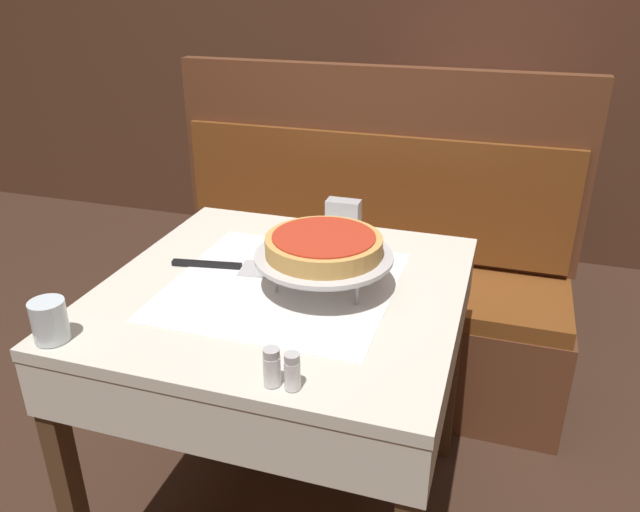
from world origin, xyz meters
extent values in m
plane|color=#382319|center=(0.00, 0.00, 0.00)|extent=(14.00, 14.00, 0.00)
cube|color=beige|center=(0.00, 0.00, 0.76)|extent=(0.88, 0.88, 0.03)
cube|color=white|center=(0.00, 0.00, 0.77)|extent=(0.54, 0.54, 0.00)
cube|color=beige|center=(0.00, 0.00, 0.67)|extent=(0.87, 0.87, 0.14)
cube|color=#4C331E|center=(-0.40, -0.40, 0.37)|extent=(0.05, 0.05, 0.74)
cube|color=#4C331E|center=(-0.40, 0.40, 0.37)|extent=(0.05, 0.05, 0.74)
cube|color=#4C331E|center=(0.40, 0.40, 0.37)|extent=(0.05, 0.05, 0.74)
cube|color=red|center=(0.31, 1.58, 0.76)|extent=(0.73, 0.73, 0.03)
cube|color=white|center=(0.31, 1.58, 0.78)|extent=(0.45, 0.45, 0.00)
cube|color=red|center=(0.31, 1.58, 0.66)|extent=(0.73, 0.73, 0.18)
cube|color=#4C331E|center=(-0.02, 1.25, 0.37)|extent=(0.05, 0.05, 0.75)
cube|color=#4C331E|center=(0.64, 1.25, 0.37)|extent=(0.05, 0.05, 0.75)
cube|color=#4C331E|center=(-0.02, 1.91, 0.37)|extent=(0.05, 0.05, 0.75)
cube|color=#4C331E|center=(0.64, 1.91, 0.37)|extent=(0.05, 0.05, 0.75)
cube|color=brown|center=(0.02, 0.72, 0.21)|extent=(1.50, 0.45, 0.41)
cube|color=brown|center=(0.02, 0.72, 0.44)|extent=(1.47, 0.44, 0.06)
cube|color=brown|center=(0.02, 0.91, 0.82)|extent=(1.50, 0.06, 0.70)
cube|color=brown|center=(0.02, 0.87, 0.72)|extent=(1.44, 0.02, 0.45)
cube|color=#4C2D1E|center=(0.00, 2.13, 1.20)|extent=(6.00, 0.04, 2.40)
cylinder|color=#ADADB2|center=(0.10, 0.13, 0.81)|extent=(0.01, 0.01, 0.07)
cylinder|color=#ADADB2|center=(0.00, -0.04, 0.81)|extent=(0.01, 0.01, 0.07)
cylinder|color=#ADADB2|center=(0.20, -0.04, 0.81)|extent=(0.01, 0.01, 0.07)
cylinder|color=#ADADB2|center=(0.10, 0.02, 0.84)|extent=(0.23, 0.23, 0.01)
cylinder|color=silver|center=(0.10, 0.02, 0.85)|extent=(0.32, 0.32, 0.01)
cylinder|color=silver|center=(0.10, 0.02, 0.86)|extent=(0.34, 0.34, 0.01)
cylinder|color=tan|center=(0.10, 0.02, 0.89)|extent=(0.28, 0.28, 0.04)
cylinder|color=red|center=(0.10, 0.02, 0.91)|extent=(0.25, 0.25, 0.01)
cube|color=#BCBCC1|center=(-0.08, 0.06, 0.78)|extent=(0.12, 0.11, 0.00)
cube|color=black|center=(-0.23, 0.04, 0.78)|extent=(0.19, 0.05, 0.01)
cylinder|color=silver|center=(-0.38, -0.38, 0.82)|extent=(0.07, 0.07, 0.09)
cylinder|color=silver|center=(0.12, -0.38, 0.80)|extent=(0.03, 0.03, 0.06)
cylinder|color=#B7B7BC|center=(0.12, -0.38, 0.84)|extent=(0.03, 0.03, 0.02)
cylinder|color=silver|center=(0.16, -0.38, 0.80)|extent=(0.03, 0.03, 0.06)
cylinder|color=#B7B7BC|center=(0.16, -0.38, 0.84)|extent=(0.03, 0.03, 0.02)
cube|color=#B2B2B7|center=(0.05, 0.39, 0.82)|extent=(0.10, 0.05, 0.09)
cube|color=black|center=(0.39, 1.52, 0.79)|extent=(0.15, 0.15, 0.03)
cylinder|color=black|center=(0.39, 1.52, 0.87)|extent=(0.01, 0.01, 0.12)
cylinder|color=red|center=(0.39, 1.56, 0.85)|extent=(0.04, 0.04, 0.09)
cylinder|color=#99194C|center=(0.39, 1.47, 0.85)|extent=(0.04, 0.04, 0.09)
camera|label=1|loc=(0.50, -1.28, 1.49)|focal=35.00mm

